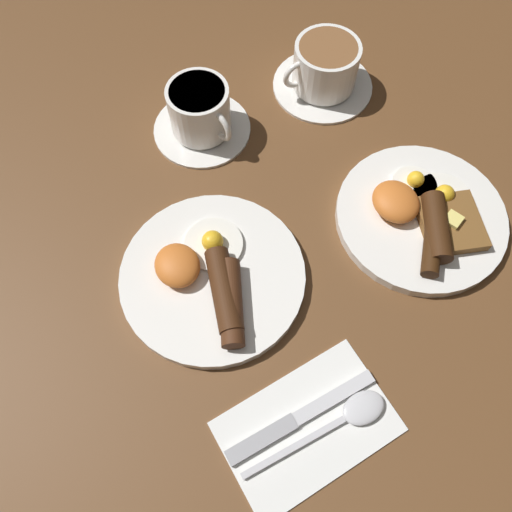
{
  "coord_description": "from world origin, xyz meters",
  "views": [
    {
      "loc": [
        0.24,
        -0.08,
        0.58
      ],
      "look_at": [
        0.01,
        0.06,
        0.03
      ],
      "focal_mm": 35.0,
      "sensor_mm": 36.0,
      "label": 1
    }
  ],
  "objects_px": {
    "knife": "(293,421)",
    "spoon": "(349,416)",
    "teacup_far": "(324,70)",
    "breakfast_plate_near": "(212,277)",
    "breakfast_plate_far": "(423,216)",
    "teacup_near": "(200,114)"
  },
  "relations": [
    {
      "from": "knife",
      "to": "spoon",
      "type": "relative_size",
      "value": 1.05
    },
    {
      "from": "breakfast_plate_near",
      "to": "spoon",
      "type": "distance_m",
      "value": 0.23
    },
    {
      "from": "spoon",
      "to": "teacup_far",
      "type": "bearing_deg",
      "value": 62.6
    },
    {
      "from": "breakfast_plate_far",
      "to": "teacup_near",
      "type": "xyz_separation_m",
      "value": [
        -0.28,
        -0.18,
        0.02
      ]
    },
    {
      "from": "teacup_far",
      "to": "spoon",
      "type": "height_order",
      "value": "teacup_far"
    },
    {
      "from": "teacup_far",
      "to": "knife",
      "type": "distance_m",
      "value": 0.5
    },
    {
      "from": "knife",
      "to": "teacup_near",
      "type": "bearing_deg",
      "value": 77.45
    },
    {
      "from": "breakfast_plate_far",
      "to": "teacup_far",
      "type": "distance_m",
      "value": 0.27
    },
    {
      "from": "breakfast_plate_far",
      "to": "knife",
      "type": "distance_m",
      "value": 0.31
    },
    {
      "from": "breakfast_plate_near",
      "to": "breakfast_plate_far",
      "type": "bearing_deg",
      "value": 77.59
    },
    {
      "from": "breakfast_plate_near",
      "to": "teacup_near",
      "type": "distance_m",
      "value": 0.24
    },
    {
      "from": "breakfast_plate_near",
      "to": "teacup_near",
      "type": "relative_size",
      "value": 1.63
    },
    {
      "from": "spoon",
      "to": "teacup_near",
      "type": "bearing_deg",
      "value": 86.55
    },
    {
      "from": "knife",
      "to": "spoon",
      "type": "xyz_separation_m",
      "value": [
        0.03,
        0.06,
        0.0
      ]
    },
    {
      "from": "breakfast_plate_near",
      "to": "teacup_far",
      "type": "xyz_separation_m",
      "value": [
        -0.2,
        0.3,
        0.02
      ]
    },
    {
      "from": "knife",
      "to": "spoon",
      "type": "bearing_deg",
      "value": -23.88
    },
    {
      "from": "breakfast_plate_near",
      "to": "spoon",
      "type": "height_order",
      "value": "breakfast_plate_near"
    },
    {
      "from": "spoon",
      "to": "knife",
      "type": "bearing_deg",
      "value": 157.35
    },
    {
      "from": "teacup_far",
      "to": "knife",
      "type": "relative_size",
      "value": 0.82
    },
    {
      "from": "breakfast_plate_near",
      "to": "teacup_far",
      "type": "distance_m",
      "value": 0.36
    },
    {
      "from": "teacup_near",
      "to": "knife",
      "type": "height_order",
      "value": "teacup_near"
    },
    {
      "from": "breakfast_plate_far",
      "to": "teacup_near",
      "type": "distance_m",
      "value": 0.33
    }
  ]
}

